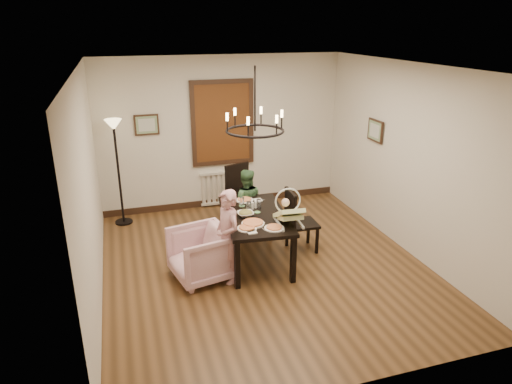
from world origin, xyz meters
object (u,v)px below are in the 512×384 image
chair_far (244,196)px  elderly_woman (228,244)px  armchair (201,254)px  drinking_glass (249,206)px  seated_man (246,208)px  dining_table (255,219)px  chair_right (302,220)px  baby_bouncer (289,212)px  floor_lamp (119,174)px

chair_far → elderly_woman: elderly_woman is taller
armchair → elderly_woman: size_ratio=0.72×
elderly_woman → drinking_glass: size_ratio=7.36×
chair_far → seated_man: 0.39m
dining_table → chair_right: (0.78, 0.09, -0.15)m
seated_man → armchair: bearing=64.6°
chair_right → seated_man: bearing=43.7°
baby_bouncer → floor_lamp: size_ratio=0.29×
elderly_woman → baby_bouncer: 0.93m
dining_table → drinking_glass: (-0.05, 0.14, 0.16)m
seated_man → chair_far: bearing=-87.0°
drinking_glass → dining_table: bearing=-69.2°
armchair → elderly_woman: 0.42m
baby_bouncer → chair_far: bearing=100.0°
chair_far → drinking_glass: size_ratio=7.33×
seated_man → dining_table: bearing=98.0°
chair_far → floor_lamp: (-2.01, 0.72, 0.36)m
dining_table → armchair: size_ratio=2.10×
seated_man → elderly_woman: bearing=79.3°
chair_right → seated_man: chair_right is taller
seated_man → floor_lamp: bearing=-14.8°
baby_bouncer → seated_man: bearing=105.1°
seated_man → baby_bouncer: 1.39m
elderly_woman → floor_lamp: 2.75m
floor_lamp → drinking_glass: bearing=-45.7°
dining_table → baby_bouncer: size_ratio=3.13×
chair_right → baby_bouncer: baby_bouncer is taller
baby_bouncer → drinking_glass: bearing=128.8°
chair_right → drinking_glass: bearing=88.7°
chair_right → elderly_woman: size_ratio=0.92×
dining_table → elderly_woman: 0.69m
drinking_glass → elderly_woman: bearing=-128.8°
chair_far → seated_man: (-0.08, -0.38, -0.07)m
elderly_woman → baby_bouncer: bearing=73.6°
chair_far → armchair: chair_far is taller
chair_far → chair_right: size_ratio=1.08×
elderly_woman → baby_bouncer: size_ratio=2.05×
armchair → elderly_woman: (0.33, -0.17, 0.18)m
dining_table → drinking_glass: size_ratio=11.22×
armchair → chair_far: bearing=133.4°
chair_far → baby_bouncer: size_ratio=2.04×
armchair → baby_bouncer: bearing=69.6°
armchair → seated_man: bearing=127.6°
armchair → drinking_glass: 1.00m
dining_table → seated_man: bearing=89.0°
drinking_glass → floor_lamp: floor_lamp is taller
dining_table → armchair: dining_table is taller
dining_table → elderly_woman: bearing=-133.6°
armchair → baby_bouncer: size_ratio=1.49×
elderly_woman → chair_far: bearing=141.3°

